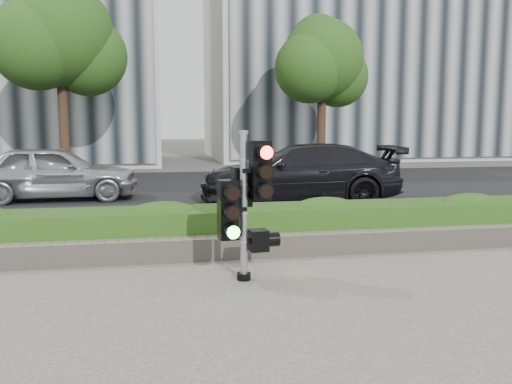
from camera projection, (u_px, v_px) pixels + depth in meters
ground at (270, 299)px, 6.49m from camera, size 120.00×120.00×0.00m
road at (200, 192)px, 16.23m from camera, size 60.00×13.00×0.02m
curb at (232, 238)px, 9.55m from camera, size 60.00×0.25×0.12m
stone_wall at (244, 247)px, 8.32m from camera, size 12.00×0.32×0.34m
hedge at (238, 228)px, 8.93m from camera, size 12.00×1.00×0.68m
building_right at (363, 55)px, 32.09m from camera, size 18.00×10.00×12.00m
tree_left at (60, 38)px, 19.19m from camera, size 4.61×4.03×7.34m
tree_right at (322, 63)px, 22.07m from camera, size 4.10×3.58×6.53m
traffic_signal at (245, 198)px, 7.06m from camera, size 0.70×0.53×1.97m
car_silver at (54, 172)px, 14.43m from camera, size 4.41×1.90×1.48m
car_dark at (300, 173)px, 14.15m from camera, size 5.46×2.83×1.51m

